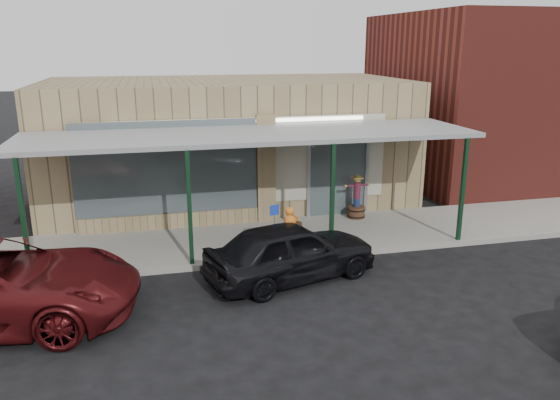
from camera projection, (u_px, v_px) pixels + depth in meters
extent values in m
plane|color=black|center=(284.00, 299.00, 11.89)|extent=(120.00, 120.00, 0.00)
cube|color=gray|center=(253.00, 240.00, 15.24)|extent=(40.00, 3.20, 0.15)
cube|color=#97805C|center=(228.00, 141.00, 18.98)|extent=(12.00, 6.00, 4.20)
cube|color=#4C585C|center=(167.00, 170.00, 15.60)|extent=(5.20, 0.06, 2.80)
cube|color=#4C585C|center=(337.00, 173.00, 16.99)|extent=(1.80, 0.06, 2.80)
cube|color=#97805C|center=(266.00, 171.00, 16.35)|extent=(0.55, 0.30, 3.40)
cube|color=#97805C|center=(170.00, 221.00, 16.07)|extent=(5.20, 0.30, 0.50)
cube|color=#ADAC99|center=(242.00, 162.00, 16.17)|extent=(9.00, 0.02, 2.60)
cube|color=white|center=(242.00, 121.00, 15.81)|extent=(7.50, 0.03, 0.10)
cube|color=gray|center=(251.00, 135.00, 14.42)|extent=(12.00, 3.00, 0.12)
cube|color=#10311C|center=(23.00, 220.00, 12.25)|extent=(0.10, 0.10, 2.95)
cube|color=#10311C|center=(190.00, 209.00, 13.07)|extent=(0.10, 0.10, 2.95)
cube|color=#10311C|center=(332.00, 200.00, 13.88)|extent=(0.10, 0.10, 2.95)
cube|color=#10311C|center=(462.00, 191.00, 14.71)|extent=(0.10, 0.10, 2.95)
cube|color=maroon|center=(536.00, 97.00, 22.50)|extent=(12.00, 8.00, 6.50)
cylinder|color=brown|center=(356.00, 212.00, 16.96)|extent=(0.68, 0.68, 0.36)
cylinder|color=navy|center=(357.00, 202.00, 16.88)|extent=(0.25, 0.25, 0.27)
cylinder|color=maroon|center=(357.00, 190.00, 16.77)|extent=(0.27, 0.27, 0.49)
sphere|color=#B7A146|center=(357.00, 180.00, 16.68)|extent=(0.20, 0.20, 0.20)
cone|color=#B7A146|center=(358.00, 176.00, 16.65)|extent=(0.32, 0.32, 0.13)
cylinder|color=brown|center=(293.00, 229.00, 15.39)|extent=(0.70, 0.70, 0.36)
ellipsoid|color=orange|center=(293.00, 219.00, 15.31)|extent=(0.29, 0.29, 0.23)
cylinder|color=#4C471E|center=(293.00, 215.00, 15.27)|extent=(0.04, 0.04, 0.05)
cylinder|color=gray|center=(274.00, 234.00, 14.03)|extent=(0.04, 0.04, 1.02)
cube|color=blue|center=(274.00, 210.00, 13.86)|extent=(0.26, 0.11, 0.27)
imported|color=black|center=(291.00, 251.00, 12.74)|extent=(4.42, 2.74, 1.40)
ellipsoid|color=orange|center=(290.00, 222.00, 13.45)|extent=(0.29, 0.24, 0.37)
sphere|color=orange|center=(290.00, 212.00, 13.42)|extent=(0.21, 0.21, 0.21)
cylinder|color=#1C8033|center=(290.00, 216.00, 13.41)|extent=(0.14, 0.14, 0.02)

